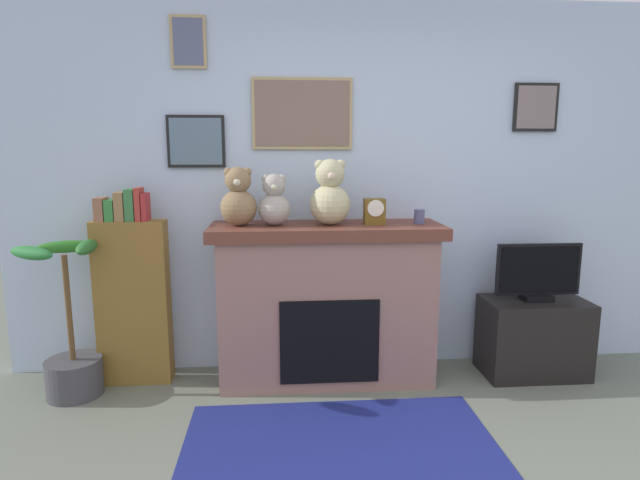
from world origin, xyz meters
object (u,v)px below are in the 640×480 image
object	(u,v)px
potted_plant	(72,348)
teddy_bear_tan	(274,202)
teddy_bear_brown	(238,199)
fireplace	(326,302)
mantel_clock	(374,211)
bookshelf	(133,296)
candle_jar	(419,217)
tv_stand	(533,337)
television	(538,273)
teddy_bear_cream	(330,195)

from	to	relation	value
potted_plant	teddy_bear_tan	size ratio (longest dim) A/B	3.03
teddy_bear_brown	potted_plant	bearing A→B (deg)	-174.16
fireplace	mantel_clock	bearing A→B (deg)	-3.46
bookshelf	candle_jar	bearing A→B (deg)	-1.98
candle_jar	teddy_bear_tan	size ratio (longest dim) A/B	0.29
tv_stand	television	distance (m)	0.47
candle_jar	tv_stand	bearing A→B (deg)	-2.26
fireplace	potted_plant	size ratio (longest dim) A/B	1.51
fireplace	teddy_bear_cream	distance (m)	0.74
teddy_bear_tan	candle_jar	bearing A→B (deg)	0.03
potted_plant	teddy_bear_cream	size ratio (longest dim) A/B	2.36
fireplace	bookshelf	bearing A→B (deg)	177.85
television	teddy_bear_tan	distance (m)	1.88
teddy_bear_brown	tv_stand	bearing A→B (deg)	-0.92
teddy_bear_cream	television	bearing A→B (deg)	-1.35
teddy_bear_tan	mantel_clock	bearing A→B (deg)	-0.10
television	bookshelf	bearing A→B (deg)	177.91
potted_plant	mantel_clock	world-z (taller)	mantel_clock
fireplace	television	distance (m)	1.48
candle_jar	teddy_bear_brown	bearing A→B (deg)	-179.98
bookshelf	mantel_clock	world-z (taller)	bookshelf
potted_plant	teddy_bear_tan	world-z (taller)	teddy_bear_tan
bookshelf	teddy_bear_brown	world-z (taller)	teddy_bear_brown
fireplace	mantel_clock	distance (m)	0.70
fireplace	mantel_clock	xyz separation A→B (m)	(0.32, -0.02, 0.63)
potted_plant	television	distance (m)	3.16
tv_stand	mantel_clock	distance (m)	1.46
television	teddy_bear_brown	bearing A→B (deg)	179.04
potted_plant	teddy_bear_cream	bearing A→B (deg)	3.77
teddy_bear_cream	tv_stand	bearing A→B (deg)	-1.29
teddy_bear_brown	bookshelf	bearing A→B (deg)	174.74
candle_jar	television	bearing A→B (deg)	-2.36
potted_plant	candle_jar	size ratio (longest dim) A/B	10.49
potted_plant	fireplace	bearing A→B (deg)	4.44
potted_plant	teddy_bear_brown	world-z (taller)	teddy_bear_brown
fireplace	tv_stand	size ratio (longest dim) A/B	2.19
fireplace	tv_stand	bearing A→B (deg)	-1.99
potted_plant	mantel_clock	bearing A→B (deg)	3.18
fireplace	candle_jar	size ratio (longest dim) A/B	15.87
teddy_bear_tan	teddy_bear_cream	bearing A→B (deg)	-0.02
teddy_bear_cream	teddy_bear_tan	bearing A→B (deg)	179.98
bookshelf	candle_jar	distance (m)	2.01
candle_jar	mantel_clock	distance (m)	0.31
potted_plant	television	world-z (taller)	potted_plant
potted_plant	teddy_bear_brown	distance (m)	1.44
tv_stand	teddy_bear_cream	bearing A→B (deg)	178.71
television	tv_stand	bearing A→B (deg)	90.00
bookshelf	television	world-z (taller)	bookshelf
mantel_clock	teddy_bear_tan	bearing A→B (deg)	179.90
bookshelf	television	xyz separation A→B (m)	(2.78, -0.10, 0.13)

